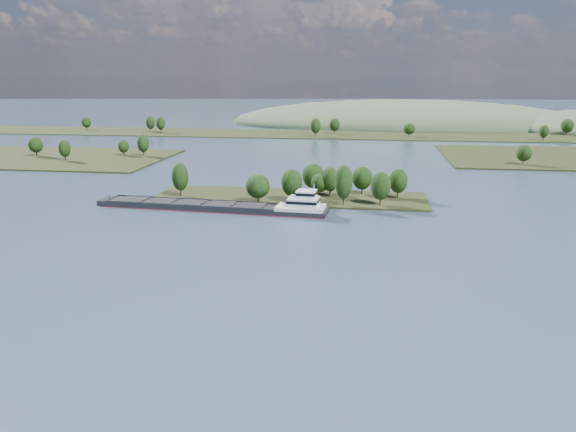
# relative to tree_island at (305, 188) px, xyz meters

# --- Properties ---
(ground) EXTENTS (1800.00, 1800.00, 0.00)m
(ground) POSITION_rel_tree_island_xyz_m (-5.65, -58.87, -4.08)
(ground) COLOR #34455B
(ground) RESTS_ON ground
(tree_island) EXTENTS (100.00, 30.99, 15.34)m
(tree_island) POSITION_rel_tree_island_xyz_m (0.00, 0.00, 0.00)
(tree_island) COLOR black
(tree_island) RESTS_ON ground
(back_shoreline) EXTENTS (900.00, 60.00, 15.65)m
(back_shoreline) POSITION_rel_tree_island_xyz_m (2.54, 220.90, -3.44)
(back_shoreline) COLOR black
(back_shoreline) RESTS_ON ground
(hill_west) EXTENTS (320.00, 160.00, 44.00)m
(hill_west) POSITION_rel_tree_island_xyz_m (54.35, 321.13, -4.08)
(hill_west) COLOR #42553A
(hill_west) RESTS_ON ground
(cargo_barge) EXTENTS (81.09, 15.99, 10.90)m
(cargo_barge) POSITION_rel_tree_island_xyz_m (-24.41, -20.38, -2.71)
(cargo_barge) COLOR black
(cargo_barge) RESTS_ON ground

